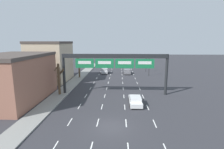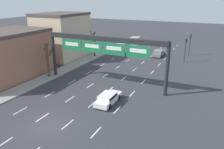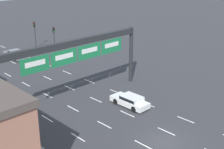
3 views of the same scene
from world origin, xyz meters
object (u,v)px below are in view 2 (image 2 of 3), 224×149
(sign_gantry, at_px, (104,46))
(traffic_light_mid_block, at_px, (186,46))
(car_white, at_px, (108,98))
(tree_bare_closest, at_px, (48,59))
(traffic_light_near_gantry, at_px, (190,40))
(tree_bare_second, at_px, (94,44))
(car_grey, at_px, (159,53))
(suv_silver, at_px, (132,49))

(sign_gantry, height_order, traffic_light_mid_block, sign_gantry)
(car_white, height_order, tree_bare_closest, tree_bare_closest)
(traffic_light_near_gantry, xyz_separation_m, tree_bare_closest, (-18.79, -24.61, -0.36))
(tree_bare_closest, xyz_separation_m, tree_bare_second, (0.16, 14.62, -0.19))
(tree_bare_closest, distance_m, tree_bare_second, 14.62)
(car_white, bearing_deg, traffic_light_near_gantry, 78.55)
(car_grey, distance_m, tree_bare_closest, 24.75)
(car_white, xyz_separation_m, tree_bare_second, (-12.76, 19.03, 2.19))
(traffic_light_near_gantry, bearing_deg, sign_gantry, -110.99)
(car_white, xyz_separation_m, car_grey, (-0.12, 25.46, 0.04))
(car_grey, height_order, traffic_light_near_gantry, traffic_light_near_gantry)
(sign_gantry, distance_m, car_grey, 21.09)
(sign_gantry, xyz_separation_m, traffic_light_mid_block, (9.01, 17.49, -2.46))
(traffic_light_near_gantry, bearing_deg, tree_bare_second, -151.80)
(suv_silver, distance_m, tree_bare_second, 9.48)
(suv_silver, distance_m, car_grey, 6.60)
(traffic_light_mid_block, xyz_separation_m, tree_bare_closest, (-18.67, -18.31, -0.31))
(car_grey, relative_size, traffic_light_near_gantry, 1.01)
(tree_bare_closest, bearing_deg, car_grey, 58.70)
(car_white, height_order, tree_bare_second, tree_bare_second)
(traffic_light_mid_block, bearing_deg, suv_silver, 165.09)
(tree_bare_second, bearing_deg, suv_silver, 49.07)
(traffic_light_mid_block, bearing_deg, tree_bare_closest, -135.56)
(car_white, height_order, traffic_light_near_gantry, traffic_light_near_gantry)
(car_grey, xyz_separation_m, tree_bare_closest, (-12.80, -21.05, 2.33))
(tree_bare_second, bearing_deg, tree_bare_closest, -90.62)
(sign_gantry, distance_m, suv_silver, 21.66)
(car_white, distance_m, car_grey, 25.46)
(traffic_light_near_gantry, distance_m, tree_bare_closest, 30.97)
(car_grey, bearing_deg, suv_silver, 174.99)
(traffic_light_mid_block, height_order, tree_bare_closest, tree_bare_closest)
(traffic_light_mid_block, bearing_deg, car_white, -104.22)
(sign_gantry, relative_size, car_white, 4.10)
(car_grey, bearing_deg, traffic_light_near_gantry, 30.74)
(suv_silver, relative_size, traffic_light_mid_block, 0.88)
(car_white, distance_m, tree_bare_closest, 13.85)
(sign_gantry, height_order, suv_silver, sign_gantry)
(traffic_light_near_gantry, bearing_deg, car_white, -101.45)
(traffic_light_mid_block, xyz_separation_m, tree_bare_second, (-18.51, -3.69, -0.50))
(suv_silver, xyz_separation_m, traffic_light_near_gantry, (12.56, 2.99, 2.54))
(car_white, height_order, suv_silver, suv_silver)
(tree_bare_second, bearing_deg, car_grey, 26.95)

